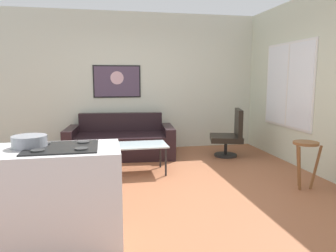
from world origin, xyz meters
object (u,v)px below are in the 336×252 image
Objects in this scene: coffee_table at (134,147)px; mixing_bowl at (29,142)px; armchair at (230,135)px; wall_painting at (117,81)px; couch at (121,142)px; bar_stool at (305,152)px.

mixing_bowl is (-1.07, -1.99, 0.52)m from coffee_table.
wall_painting reaches higher than armchair.
coffee_table is 2.31m from mixing_bowl.
wall_painting is at bearing 76.30° from mixing_bowl.
wall_painting reaches higher than mixing_bowl.
couch is 2.27× the size of armchair.
couch reaches higher than bar_stool.
bar_stool is (2.34, -2.29, 0.23)m from couch.
armchair is (1.90, 0.73, -0.00)m from coffee_table.
mixing_bowl is at bearing -106.44° from couch.
coffee_table is (0.15, -1.13, 0.15)m from couch.
armchair is (2.05, -0.40, 0.15)m from couch.
mixing_bowl is at bearing -137.55° from armchair.
mixing_bowl reaches higher than couch.
couch is at bearing 73.56° from mixing_bowl.
mixing_bowl reaches higher than bar_stool.
wall_painting is (-0.02, 0.58, 1.15)m from couch.
bar_stool is at bearing -27.72° from coffee_table.
armchair reaches higher than bar_stool.
bar_stool reaches higher than coffee_table.
mixing_bowl is at bearing -103.70° from wall_painting.
armchair is 0.95× the size of wall_painting.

